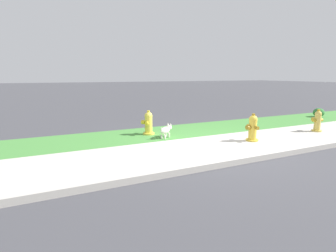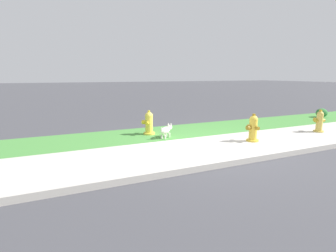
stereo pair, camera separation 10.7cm
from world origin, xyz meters
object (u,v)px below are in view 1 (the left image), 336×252
object	(u,v)px
fire_hydrant_by_grass_verge	(253,128)
fire_hydrant_at_driveway	(148,123)
fire_hydrant_mid_block	(317,121)
small_white_dog	(166,130)
shrub_bush_near_lamp	(319,113)

from	to	relation	value
fire_hydrant_by_grass_verge	fire_hydrant_at_driveway	distance (m)	2.88
fire_hydrant_mid_block	small_white_dog	distance (m)	4.66
fire_hydrant_by_grass_verge	fire_hydrant_mid_block	world-z (taller)	fire_hydrant_by_grass_verge
fire_hydrant_mid_block	fire_hydrant_at_driveway	size ratio (longest dim) A/B	0.98
small_white_dog	shrub_bush_near_lamp	distance (m)	7.23
small_white_dog	fire_hydrant_mid_block	bearing A→B (deg)	-53.55
small_white_dog	shrub_bush_near_lamp	world-z (taller)	small_white_dog
shrub_bush_near_lamp	fire_hydrant_at_driveway	bearing A→B (deg)	-179.72
fire_hydrant_at_driveway	small_white_dog	size ratio (longest dim) A/B	1.48
fire_hydrant_at_driveway	small_white_dog	world-z (taller)	fire_hydrant_at_driveway
shrub_bush_near_lamp	small_white_dog	bearing A→B (deg)	-175.02
shrub_bush_near_lamp	fire_hydrant_by_grass_verge	bearing A→B (deg)	-160.10
fire_hydrant_by_grass_verge	small_white_dog	bearing A→B (deg)	54.64
fire_hydrant_mid_block	fire_hydrant_at_driveway	world-z (taller)	fire_hydrant_at_driveway
fire_hydrant_by_grass_verge	shrub_bush_near_lamp	distance (m)	5.68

